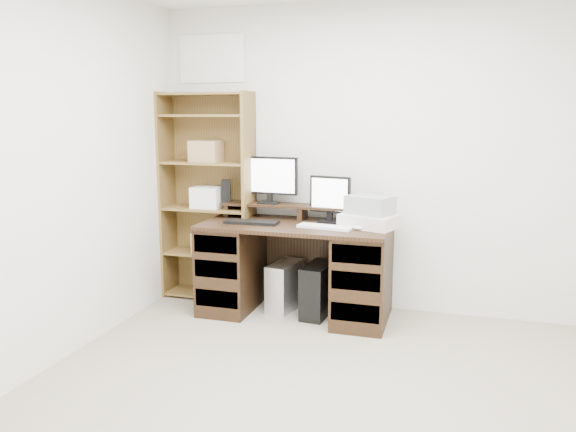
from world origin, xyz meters
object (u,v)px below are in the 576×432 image
at_px(desk, 296,267).
at_px(bookshelf, 208,195).
at_px(printer, 370,221).
at_px(monitor_small, 330,197).
at_px(tower_black, 318,290).
at_px(tower_silver, 285,286).
at_px(monitor_wide, 269,177).

xyz_separation_m(desk, bookshelf, (-0.85, 0.21, 0.53)).
xyz_separation_m(desk, printer, (0.59, 0.03, 0.41)).
distance_m(monitor_small, tower_black, 0.75).
relative_size(monitor_small, bookshelf, 0.21).
bearing_deg(tower_black, tower_silver, 173.59).
bearing_deg(printer, monitor_wide, -173.70).
bearing_deg(bookshelf, printer, -7.15).
distance_m(monitor_small, printer, 0.39).
bearing_deg(printer, monitor_small, 179.45).
bearing_deg(desk, monitor_wide, 143.30).
height_order(printer, tower_black, printer).
distance_m(monitor_wide, printer, 0.94).
bearing_deg(monitor_small, tower_silver, -159.12).
bearing_deg(bookshelf, monitor_small, -3.37).
bearing_deg(tower_silver, printer, 6.51).
bearing_deg(desk, printer, 3.18).
bearing_deg(bookshelf, tower_silver, -10.46).
relative_size(printer, tower_black, 0.94).
height_order(desk, monitor_wide, monitor_wide).
relative_size(tower_silver, bookshelf, 0.22).
distance_m(monitor_wide, tower_silver, 0.92).
height_order(desk, monitor_small, monitor_small).
bearing_deg(tower_silver, monitor_wide, 151.82).
bearing_deg(bookshelf, monitor_wide, 0.52).
bearing_deg(printer, tower_black, -159.33).
relative_size(desk, tower_black, 3.41).
bearing_deg(printer, tower_silver, -165.35).
bearing_deg(desk, tower_black, 4.77).
relative_size(monitor_small, printer, 0.91).
xyz_separation_m(tower_silver, bookshelf, (-0.74, 0.14, 0.72)).
bearing_deg(tower_black, printer, 7.53).
relative_size(tower_silver, tower_black, 0.91).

